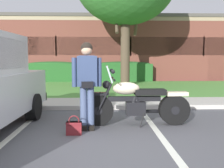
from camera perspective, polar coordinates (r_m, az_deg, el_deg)
ground_plane at (r=4.35m, az=0.97°, el=-12.90°), size 140.00×140.00×0.00m
curb_strip at (r=7.05m, az=-0.22°, el=-5.20°), size 60.00×0.20×0.12m
concrete_walk at (r=7.89m, az=-0.42°, el=-4.19°), size 60.00×1.50×0.08m
grass_lawn at (r=11.90m, az=-0.97°, el=-0.91°), size 60.00×6.60×0.06m
stall_stripe_0 at (r=4.83m, az=-22.37°, el=-11.41°), size 0.13×4.40×0.01m
stall_stripe_1 at (r=4.65m, az=11.10°, el=-11.73°), size 0.13×4.40×0.01m
motorcycle at (r=5.35m, az=6.36°, el=-4.03°), size 2.24×0.82×1.26m
rider_person at (r=4.94m, az=-5.65°, el=1.05°), size 0.57×0.32×1.70m
handbag at (r=4.76m, az=-8.52°, el=-9.51°), size 0.28×0.13×0.36m
hedge_left at (r=15.66m, az=-13.07°, el=2.80°), size 3.12×0.90×1.24m
hedge_center_left at (r=15.42m, az=2.68°, el=2.90°), size 3.36×0.90×1.24m
brick_building at (r=21.32m, az=2.55°, el=7.48°), size 26.91×11.43×4.15m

